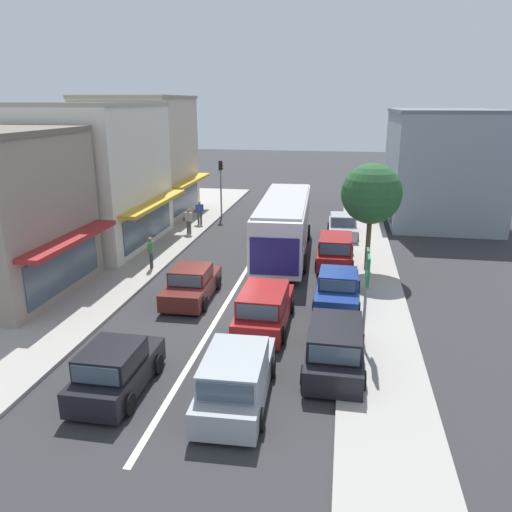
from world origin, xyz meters
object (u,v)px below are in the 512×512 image
Objects in this scene: sedan_adjacent_lane_trail at (192,284)px; pedestrian_far_walker at (199,211)px; wagon_behind_bus_mid at (236,378)px; street_tree_right at (371,194)px; parked_sedan_kerb_rear at (343,227)px; traffic_light_downstreet at (221,179)px; parked_wagon_kerb_third at (335,250)px; hatchback_behind_bus_near at (116,370)px; city_bus at (284,222)px; pedestrian_browsing_midblock at (151,251)px; directional_road_sign at (367,276)px; wagon_queue_gap_filler at (264,308)px; pedestrian_with_handbag_near at (188,220)px; parked_sedan_kerb_second at (338,289)px; parked_wagon_kerb_front at (335,346)px.

sedan_adjacent_lane_trail is 13.37m from pedestrian_far_walker.
street_tree_right reaches higher than wagon_behind_bus_mid.
traffic_light_downstreet is at bearing 155.53° from parked_sedan_kerb_rear.
street_tree_right is at bearing -32.07° from parked_wagon_kerb_third.
parked_sedan_kerb_rear is 1.01× the size of traffic_light_downstreet.
hatchback_behind_bus_near is at bearing -121.66° from street_tree_right.
street_tree_right is at bearing 33.29° from sedan_adjacent_lane_trail.
hatchback_behind_bus_near is 0.81× the size of wagon_behind_bus_mid.
city_bus is 6.72× the size of pedestrian_browsing_midblock.
sedan_adjacent_lane_trail is 0.99× the size of parked_sedan_kerb_rear.
directional_road_sign is at bearing 46.05° from wagon_behind_bus_mid.
pedestrian_browsing_midblock is at bearing 106.13° from hatchback_behind_bus_near.
street_tree_right is 13.89m from pedestrian_far_walker.
wagon_queue_gap_filler is 8.67m from pedestrian_browsing_midblock.
parked_sedan_kerb_rear is (2.82, 14.02, -0.08)m from wagon_queue_gap_filler.
wagon_queue_gap_filler is at bearing -61.06° from pedestrian_with_handbag_near.
traffic_light_downstreet reaches higher than city_bus.
pedestrian_browsing_midblock is at bearing 163.89° from parked_sedan_kerb_second.
pedestrian_far_walker is at bearing 173.29° from parked_sedan_kerb_rear.
pedestrian_far_walker is at bearing 99.36° from hatchback_behind_bus_near.
parked_wagon_kerb_third is at bearing -24.14° from pedestrian_with_handbag_near.
parked_sedan_kerb_second is 5.52m from parked_wagon_kerb_third.
parked_sedan_kerb_second is 5.76m from street_tree_right.
pedestrian_browsing_midblock is (-6.70, 5.50, 0.32)m from wagon_queue_gap_filler.
city_bus reaches higher than pedestrian_far_walker.
wagon_behind_bus_mid is 1.08× the size of sedan_adjacent_lane_trail.
city_bus is at bearing 66.28° from sedan_adjacent_lane_trail.
wagon_queue_gap_filler is 19.20m from traffic_light_downstreet.
street_tree_right is (1.38, 4.50, 3.32)m from parked_sedan_kerb_second.
city_bus is 10.41m from traffic_light_downstreet.
traffic_light_downstreet reaches higher than pedestrian_far_walker.
city_bus is at bearing -25.25° from pedestrian_with_handbag_near.
pedestrian_browsing_midblock is at bearing 139.23° from parked_wagon_kerb_front.
parked_sedan_kerb_second is at bearing 4.83° from sedan_adjacent_lane_trail.
pedestrian_with_handbag_near is at bearing -88.84° from pedestrian_far_walker.
wagon_behind_bus_mid is at bearing -88.42° from city_bus.
pedestrian_with_handbag_near is (-3.30, 17.71, 0.36)m from hatchback_behind_bus_near.
pedestrian_with_handbag_near is (-11.01, 5.22, -2.91)m from street_tree_right.
pedestrian_far_walker is at bearing 114.67° from wagon_queue_gap_filler.
parked_sedan_kerb_second is 1.17× the size of directional_road_sign.
parked_wagon_kerb_front is 2.77× the size of pedestrian_far_walker.
parked_sedan_kerb_second is at bearing 103.22° from directional_road_sign.
pedestrian_browsing_midblock and pedestrian_far_walker have the same top height.
parked_sedan_kerb_second is at bearing -16.11° from pedestrian_browsing_midblock.
parked_sedan_kerb_second is 2.59× the size of pedestrian_browsing_midblock.
directional_road_sign is (3.66, -1.27, 1.96)m from wagon_queue_gap_filler.
hatchback_behind_bus_near is 0.68× the size of street_tree_right.
parked_wagon_kerb_third is at bearing -36.06° from pedestrian_far_walker.
traffic_light_downstreet is (-5.70, 8.65, 0.97)m from city_bus.
wagon_queue_gap_filler is 1.06× the size of parked_sedan_kerb_rear.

